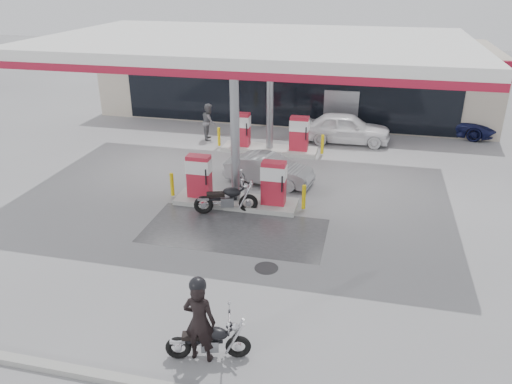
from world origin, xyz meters
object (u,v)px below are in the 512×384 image
Objects in this scene: biker_main at (200,322)px; parked_car_left at (214,105)px; sedan_white at (346,128)px; hatchback_silver at (269,170)px; main_motorcycle at (210,342)px; parked_car_right at (451,121)px; pump_island_far at (270,137)px; parked_motorcycle at (227,199)px; attendant at (209,121)px; pump_island_near at (236,186)px.

biker_main is 0.46× the size of parked_car_left.
sedan_white is at bearing -96.41° from biker_main.
sedan_white is at bearing -14.97° from hatchback_silver.
main_motorcycle is 0.53× the size of hatchback_silver.
parked_car_left is at bearing 38.24° from hatchback_silver.
parked_car_right is at bearing -110.26° from biker_main.
sedan_white is 5.96m from parked_car_right.
parked_car_right reaches higher than main_motorcycle.
pump_island_far reaches higher than hatchback_silver.
biker_main reaches higher than pump_island_far.
pump_island_far reaches higher than parked_motorcycle.
biker_main reaches higher than sedan_white.
attendant reaches higher than parked_motorcycle.
pump_island_far reaches higher than main_motorcycle.
pump_island_near is 2.33m from hatchback_silver.
biker_main is (1.36, -7.90, 0.28)m from pump_island_near.
sedan_white is (3.54, 8.98, 0.22)m from parked_motorcycle.
pump_island_near is 2.81× the size of attendant.
biker_main is at bearing -96.58° from parked_motorcycle.
parked_motorcycle is at bearing 88.47° from main_motorcycle.
pump_island_near reaches higher than sedan_white.
sedan_white reaches higher than parked_motorcycle.
pump_island_far is 1.44× the size of hatchback_silver.
pump_island_near is 8.02m from biker_main.
sedan_white is 0.94× the size of parked_car_right.
pump_island_far is at bearing 136.23° from parked_car_right.
main_motorcycle is at bearing -166.19° from parked_car_left.
attendant is 12.65m from parked_car_right.
parked_motorcycle is at bearing 159.50° from parked_car_right.
main_motorcycle is at bearing -83.65° from pump_island_far.
sedan_white is 8.61m from parked_car_left.
pump_island_near is at bearing 157.99° from parked_car_right.
pump_island_near is 0.81m from parked_motorcycle.
attendant is (-4.91, 15.01, 0.48)m from main_motorcycle.
pump_island_near is 2.59× the size of biker_main.
attendant reaches higher than sedan_white.
sedan_white reaches higher than parked_car_left.
main_motorcycle is 0.44× the size of parked_car_left.
parked_car_left is at bearing 103.78° from parked_car_right.
biker_main is at bearing -177.93° from attendant.
pump_island_near reaches higher than parked_car_left.
parked_car_right is at bearing 54.53° from main_motorcycle.
parked_car_left is (-7.92, 3.37, -0.12)m from sedan_white.
pump_island_far is at bearing 90.00° from pump_island_near.
main_motorcycle is at bearing -166.70° from hatchback_silver.
parked_car_left is 0.93× the size of parked_car_right.
attendant is at bearing 123.95° from parked_car_right.
pump_island_near is 1.00× the size of pump_island_far.
attendant is at bearing 115.17° from pump_island_near.
parked_car_right is at bearing 30.01° from pump_island_far.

